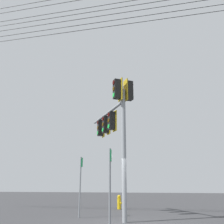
# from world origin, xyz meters

# --- Properties ---
(signal_mast_assembly) EXTENTS (2.67, 4.24, 6.12)m
(signal_mast_assembly) POSITION_xyz_m (-0.61, 1.69, 4.37)
(signal_mast_assembly) COLOR gray
(signal_mast_assembly) RESTS_ON ground
(route_sign_primary) EXTENTS (0.11, 0.26, 2.64)m
(route_sign_primary) POSITION_xyz_m (-0.30, -1.57, 1.56)
(route_sign_primary) COLOR slate
(route_sign_primary) RESTS_ON ground
(fire_hydrant) EXTENTS (0.29, 0.25, 0.81)m
(fire_hydrant) POSITION_xyz_m (-0.89, 5.59, 0.40)
(fire_hydrant) COLOR yellow
(fire_hydrant) RESTS_ON ground
(route_sign_secondary) EXTENTS (0.17, 0.29, 2.70)m
(route_sign_secondary) POSITION_xyz_m (-2.22, 1.71, 1.64)
(route_sign_secondary) COLOR slate
(route_sign_secondary) RESTS_ON ground
(overhead_wire_span) EXTENTS (27.81, 2.52, 2.57)m
(overhead_wire_span) POSITION_xyz_m (-1.33, 0.81, 10.15)
(overhead_wire_span) COLOR black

